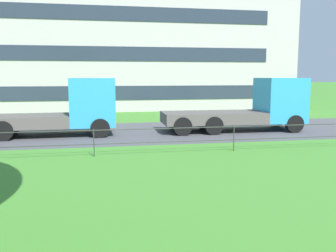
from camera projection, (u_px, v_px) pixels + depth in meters
street_strip at (95, 133)px, 18.62m from camera, size 80.00×7.52×0.01m
park_fence at (94, 138)px, 13.16m from camera, size 31.48×0.04×1.00m
flatbed_truck_far_right at (61, 110)px, 17.79m from camera, size 7.36×2.60×2.75m
flatbed_truck_center at (253, 107)px, 19.39m from camera, size 7.35×2.55×2.75m
apartment_building_background at (80, 37)px, 32.85m from camera, size 36.73×10.33×12.55m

